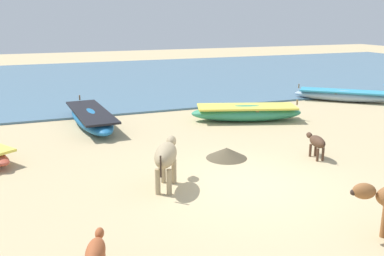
% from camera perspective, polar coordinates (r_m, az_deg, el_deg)
% --- Properties ---
extents(ground, '(80.00, 80.00, 0.00)m').
position_cam_1_polar(ground, '(9.98, 7.38, -7.55)').
color(ground, tan).
extents(sea_water, '(60.00, 20.00, 0.08)m').
position_cam_1_polar(sea_water, '(26.74, -11.33, 6.58)').
color(sea_water, slate).
rests_on(sea_water, ground).
extents(fishing_boat_1, '(4.31, 2.40, 0.78)m').
position_cam_1_polar(fishing_boat_1, '(15.84, 7.44, 2.11)').
color(fishing_boat_1, '#338C66').
rests_on(fishing_boat_1, ground).
extents(fishing_boat_5, '(4.02, 3.64, 0.70)m').
position_cam_1_polar(fishing_boat_5, '(20.61, 19.91, 4.20)').
color(fishing_boat_5, '#8CA5B7').
rests_on(fishing_boat_5, ground).
extents(fishing_boat_6, '(1.42, 4.73, 0.76)m').
position_cam_1_polar(fishing_boat_6, '(15.38, -13.58, 1.38)').
color(fishing_boat_6, '#1E669E').
rests_on(fishing_boat_6, ground).
extents(calf_near_dark, '(0.39, 0.99, 0.64)m').
position_cam_1_polar(calf_near_dark, '(11.98, 16.62, -1.86)').
color(calf_near_dark, '#4C3323').
rests_on(calf_near_dark, ground).
extents(calf_far_rust, '(0.47, 0.96, 0.64)m').
position_cam_1_polar(calf_far_rust, '(6.53, -12.97, -16.23)').
color(calf_far_rust, '#9E4C28').
rests_on(calf_far_rust, ground).
extents(cow_second_adult_dun, '(1.03, 1.54, 1.06)m').
position_cam_1_polar(cow_second_adult_dun, '(9.46, -3.53, -3.81)').
color(cow_second_adult_dun, tan).
rests_on(cow_second_adult_dun, ground).
extents(debris_pile_0, '(1.61, 1.61, 0.30)m').
position_cam_1_polar(debris_pile_0, '(11.63, 4.73, -3.40)').
color(debris_pile_0, brown).
rests_on(debris_pile_0, ground).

